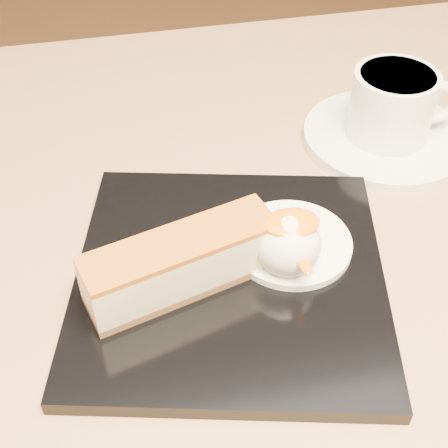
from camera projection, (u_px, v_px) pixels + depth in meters
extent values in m
cube|color=brown|center=(250.00, 294.00, 0.47)|extent=(0.80, 0.80, 0.04)
cube|color=black|center=(230.00, 277.00, 0.45)|extent=(0.27, 0.27, 0.01)
cube|color=brown|center=(183.00, 281.00, 0.44)|extent=(0.14, 0.07, 0.01)
cube|color=beige|center=(181.00, 262.00, 0.42)|extent=(0.14, 0.07, 0.03)
cube|color=#8C3F0F|center=(180.00, 243.00, 0.41)|extent=(0.14, 0.07, 0.00)
cylinder|color=white|center=(291.00, 243.00, 0.46)|extent=(0.09, 0.09, 0.01)
sphere|color=white|center=(288.00, 244.00, 0.43)|extent=(0.05, 0.05, 0.05)
ellipsoid|color=orange|center=(292.00, 223.00, 0.42)|extent=(0.04, 0.03, 0.01)
ellipsoid|color=green|center=(246.00, 227.00, 0.47)|extent=(0.02, 0.02, 0.00)
ellipsoid|color=green|center=(258.00, 219.00, 0.48)|extent=(0.02, 0.02, 0.00)
ellipsoid|color=green|center=(231.00, 221.00, 0.47)|extent=(0.01, 0.02, 0.00)
cylinder|color=white|center=(385.00, 137.00, 0.58)|extent=(0.15, 0.15, 0.01)
cylinder|color=white|center=(392.00, 105.00, 0.55)|extent=(0.07, 0.07, 0.06)
cylinder|color=black|center=(398.00, 76.00, 0.53)|extent=(0.07, 0.07, 0.00)
torus|color=white|center=(437.00, 103.00, 0.55)|extent=(0.04, 0.01, 0.04)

